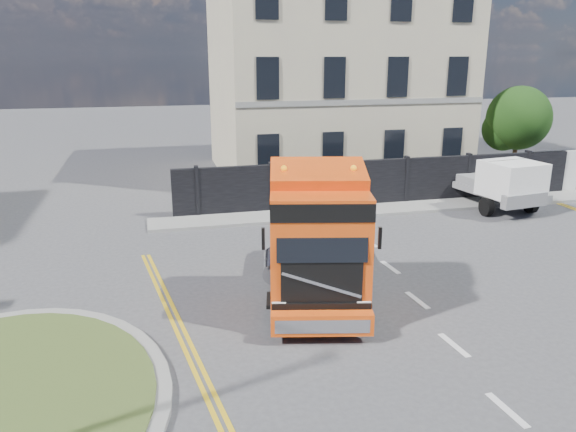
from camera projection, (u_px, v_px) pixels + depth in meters
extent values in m
plane|color=#424244|center=(307.00, 306.00, 14.67)|extent=(120.00, 120.00, 0.00)
cube|color=black|center=(384.00, 182.00, 24.17)|extent=(18.00, 0.25, 2.00)
cube|color=silver|center=(554.00, 172.00, 26.14)|extent=(2.60, 0.12, 2.00)
cube|color=#B8AB92|center=(332.00, 70.00, 29.90)|extent=(12.00, 10.00, 11.00)
cylinder|color=#382619|center=(514.00, 157.00, 28.88)|extent=(0.24, 0.24, 2.40)
sphere|color=black|center=(519.00, 118.00, 28.32)|extent=(3.20, 3.20, 3.20)
sphere|color=black|center=(504.00, 129.00, 28.74)|extent=(2.20, 2.20, 2.20)
cube|color=gray|center=(392.00, 209.00, 23.59)|extent=(20.00, 1.60, 0.12)
cube|color=black|center=(314.00, 266.00, 15.53)|extent=(3.51, 6.18, 0.42)
cube|color=#ED4E10|center=(318.00, 240.00, 13.62)|extent=(2.79, 2.86, 2.59)
cube|color=#ED4E10|center=(316.00, 188.00, 14.25)|extent=(2.44, 1.33, 1.29)
cube|color=black|center=(322.00, 241.00, 12.38)|extent=(1.99, 0.51, 0.97)
cube|color=#ED4E10|center=(322.00, 323.00, 12.61)|extent=(2.32, 0.83, 0.51)
cylinder|color=black|center=(278.00, 310.00, 13.31)|extent=(0.50, 1.00, 0.96)
cylinder|color=gray|center=(278.00, 310.00, 13.31)|extent=(0.45, 0.59, 0.53)
cylinder|color=black|center=(361.00, 310.00, 13.34)|extent=(0.50, 1.00, 0.96)
cylinder|color=gray|center=(361.00, 310.00, 13.34)|extent=(0.45, 0.59, 0.53)
cylinder|color=black|center=(278.00, 261.00, 16.46)|extent=(0.50, 1.00, 0.96)
cylinder|color=gray|center=(278.00, 261.00, 16.46)|extent=(0.45, 0.59, 0.53)
cylinder|color=black|center=(345.00, 261.00, 16.49)|extent=(0.50, 1.00, 0.96)
cylinder|color=gray|center=(345.00, 261.00, 16.49)|extent=(0.45, 0.59, 0.53)
cylinder|color=black|center=(278.00, 248.00, 17.52)|extent=(0.50, 1.00, 0.96)
cylinder|color=gray|center=(278.00, 248.00, 17.52)|extent=(0.45, 0.59, 0.53)
cylinder|color=black|center=(341.00, 248.00, 17.56)|extent=(0.50, 1.00, 0.96)
cylinder|color=gray|center=(341.00, 248.00, 17.56)|extent=(0.45, 0.59, 0.53)
cube|color=slate|center=(487.00, 187.00, 24.32)|extent=(2.78, 5.44, 0.27)
cube|color=white|center=(512.00, 179.00, 22.61)|extent=(2.32, 2.22, 1.41)
cylinder|color=black|center=(486.00, 207.00, 22.67)|extent=(0.27, 0.76, 0.76)
cylinder|color=black|center=(531.00, 204.00, 23.15)|extent=(0.27, 0.76, 0.76)
cylinder|color=black|center=(446.00, 189.00, 25.70)|extent=(0.27, 0.76, 0.76)
cylinder|color=black|center=(486.00, 186.00, 26.18)|extent=(0.27, 0.76, 0.76)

